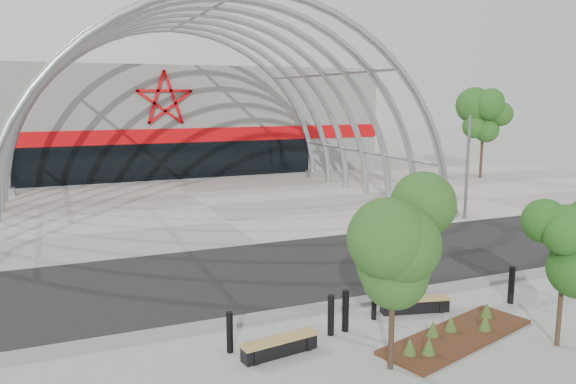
{
  "coord_description": "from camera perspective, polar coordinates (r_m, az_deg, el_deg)",
  "views": [
    {
      "loc": [
        -7.41,
        -13.54,
        5.87
      ],
      "look_at": [
        0.0,
        4.0,
        2.6
      ],
      "focal_mm": 35.0,
      "sensor_mm": 36.0,
      "label": 1
    }
  ],
  "objects": [
    {
      "name": "ground",
      "position": [
        16.52,
        5.51,
        -11.12
      ],
      "size": [
        140.0,
        140.0,
        0.0
      ],
      "primitive_type": "plane",
      "color": "gray",
      "rests_on": "ground"
    },
    {
      "name": "road",
      "position": [
        19.49,
        0.58,
        -7.76
      ],
      "size": [
        140.0,
        7.0,
        0.02
      ],
      "primitive_type": "cube",
      "color": "black",
      "rests_on": "ground"
    },
    {
      "name": "forecourt",
      "position": [
        30.54,
        -8.43,
        -1.4
      ],
      "size": [
        60.0,
        17.0,
        0.04
      ],
      "primitive_type": "cube",
      "color": "gray",
      "rests_on": "ground"
    },
    {
      "name": "kerb",
      "position": [
        16.29,
        5.94,
        -11.21
      ],
      "size": [
        60.0,
        0.5,
        0.12
      ],
      "primitive_type": "cube",
      "color": "slate",
      "rests_on": "ground"
    },
    {
      "name": "arena_building",
      "position": [
        47.61,
        -14.04,
        7.2
      ],
      "size": [
        34.0,
        15.24,
        8.0
      ],
      "color": "slate",
      "rests_on": "ground"
    },
    {
      "name": "vault_canopy",
      "position": [
        30.54,
        -8.43,
        -1.41
      ],
      "size": [
        20.8,
        15.8,
        20.36
      ],
      "color": "#9CA2A7",
      "rests_on": "ground"
    },
    {
      "name": "planting_bed",
      "position": [
        14.75,
        16.64,
        -13.66
      ],
      "size": [
        4.74,
        2.62,
        0.48
      ],
      "color": "black",
      "rests_on": "ground"
    },
    {
      "name": "signal_pole",
      "position": [
        27.82,
        17.76,
        2.53
      ],
      "size": [
        0.33,
        0.7,
        4.97
      ],
      "color": "slate",
      "rests_on": "ground"
    },
    {
      "name": "street_tree_0",
      "position": [
        12.02,
        10.75,
        -5.1
      ],
      "size": [
        1.73,
        1.73,
        3.94
      ],
      "color": "black",
      "rests_on": "ground"
    },
    {
      "name": "street_tree_1",
      "position": [
        14.51,
        26.35,
        -4.8
      ],
      "size": [
        1.46,
        1.46,
        3.46
      ],
      "color": "#302218",
      "rests_on": "ground"
    },
    {
      "name": "bench_0",
      "position": [
        13.34,
        -0.86,
        -15.45
      ],
      "size": [
        1.93,
        0.68,
        0.4
      ],
      "color": "black",
      "rests_on": "ground"
    },
    {
      "name": "bench_1",
      "position": [
        16.1,
        12.75,
        -11.14
      ],
      "size": [
        1.97,
        0.88,
        0.4
      ],
      "color": "black",
      "rests_on": "ground"
    },
    {
      "name": "bollard_0",
      "position": [
        13.4,
        -5.94,
        -13.99
      ],
      "size": [
        0.16,
        0.16,
        0.97
      ],
      "primitive_type": "cylinder",
      "color": "black",
      "rests_on": "ground"
    },
    {
      "name": "bollard_1",
      "position": [
        14.25,
        4.38,
        -12.37
      ],
      "size": [
        0.17,
        0.17,
        1.03
      ],
      "primitive_type": "cylinder",
      "color": "black",
      "rests_on": "ground"
    },
    {
      "name": "bollard_2",
      "position": [
        14.49,
        5.86,
        -11.91
      ],
      "size": [
        0.17,
        0.17,
        1.07
      ],
      "primitive_type": "cylinder",
      "color": "black",
      "rests_on": "ground"
    },
    {
      "name": "bollard_3",
      "position": [
        15.33,
        8.74,
        -11.16
      ],
      "size": [
        0.14,
        0.14,
        0.86
      ],
      "primitive_type": "cylinder",
      "color": "black",
      "rests_on": "ground"
    },
    {
      "name": "bollard_4",
      "position": [
        17.44,
        21.75,
        -8.75
      ],
      "size": [
        0.17,
        0.17,
        1.09
      ],
      "primitive_type": "cylinder",
      "color": "black",
      "rests_on": "ground"
    },
    {
      "name": "bg_tree_1",
      "position": [
        42.48,
        19.25,
        7.02
      ],
      "size": [
        2.7,
        2.7,
        5.91
      ],
      "color": "#301E14",
      "rests_on": "ground"
    }
  ]
}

